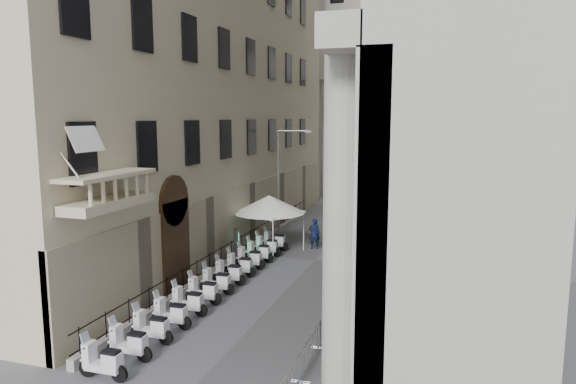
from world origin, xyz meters
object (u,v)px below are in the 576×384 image
scooter_0 (104,379)px  pedestrian_a (314,234)px  security_tent (266,203)px  info_kiosk (236,246)px  pedestrian_b (357,218)px  street_lamp (282,173)px

scooter_0 → pedestrian_a: bearing=-7.5°
scooter_0 → security_tent: bearing=2.0°
security_tent → scooter_0: bearing=-87.8°
info_kiosk → scooter_0: bearing=-109.3°
scooter_0 → pedestrian_a: pedestrian_a is taller
scooter_0 → info_kiosk: (-1.24, 13.57, 0.96)m
scooter_0 → info_kiosk: size_ratio=0.79×
info_kiosk → pedestrian_b: size_ratio=1.12×
info_kiosk → pedestrian_b: bearing=40.6°
street_lamp → info_kiosk: (-0.25, -7.69, -3.39)m
scooter_0 → street_lamp: size_ratio=0.20×
scooter_0 → street_lamp: 21.73m
info_kiosk → security_tent: bearing=55.6°
pedestrian_b → street_lamp: bearing=74.4°
pedestrian_a → scooter_0: bearing=60.8°
street_lamp → info_kiosk: size_ratio=3.87×
info_kiosk → pedestrian_a: 5.53m
security_tent → pedestrian_a: 3.62m
scooter_0 → security_tent: security_tent is taller
security_tent → street_lamp: size_ratio=0.59×
pedestrian_b → info_kiosk: bearing=105.7°
scooter_0 → pedestrian_b: bearing=-9.1°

